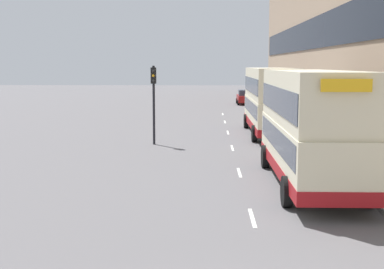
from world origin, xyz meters
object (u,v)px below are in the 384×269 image
Objects in this scene: double_decker_bus_near at (310,125)px; double_decker_bus_ahead at (270,100)px; car_0 at (245,97)px; pedestrian_1 at (380,159)px; traffic_light_far_kerb at (154,91)px.

double_decker_bus_ahead is at bearing 89.24° from double_decker_bus_near.
car_0 is (0.24, 26.76, -1.46)m from double_decker_bus_ahead.
double_decker_bus_ahead is 15.30m from pedestrian_1.
double_decker_bus_near is 0.94× the size of double_decker_bus_ahead.
car_0 is at bearing 89.40° from double_decker_bus_near.
traffic_light_far_kerb is at bearing 124.04° from double_decker_bus_near.
traffic_light_far_kerb reaches higher than double_decker_bus_near.
double_decker_bus_near reaches higher than car_0.
double_decker_bus_near is 2.27× the size of traffic_light_far_kerb.
double_decker_bus_ahead is 8.39m from traffic_light_far_kerb.
traffic_light_far_kerb is at bearing 131.43° from pedestrian_1.
pedestrian_1 is at bearing -81.33° from double_decker_bus_ahead.
car_0 is 32.14m from traffic_light_far_kerb.
pedestrian_1 is at bearing -87.18° from car_0.
double_decker_bus_ahead is at bearing -90.52° from car_0.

